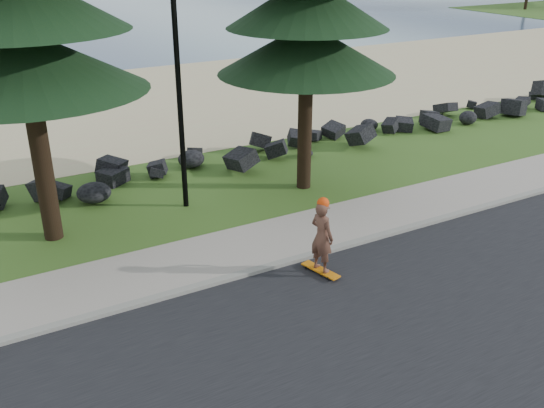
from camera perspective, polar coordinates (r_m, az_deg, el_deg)
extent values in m
plane|color=#395D1D|center=(13.92, -3.16, -4.82)|extent=(160.00, 160.00, 0.00)
cube|color=black|center=(10.71, 7.98, -14.85)|extent=(160.00, 7.00, 0.02)
cube|color=gray|center=(13.19, -1.41, -6.27)|extent=(160.00, 0.20, 0.10)
cube|color=gray|center=(14.06, -3.52, -4.34)|extent=(160.00, 2.00, 0.08)
cube|color=tan|center=(26.89, -17.18, 8.43)|extent=(160.00, 15.00, 0.01)
cylinder|color=black|center=(15.40, -8.95, 13.59)|extent=(0.14, 0.14, 8.00)
cube|color=orange|center=(13.15, 4.60, -6.22)|extent=(0.45, 0.98, 0.03)
imported|color=brown|center=(12.77, 4.72, -3.07)|extent=(0.51, 0.65, 1.59)
sphere|color=#E03D0C|center=(12.44, 4.84, 0.07)|extent=(0.25, 0.25, 0.25)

